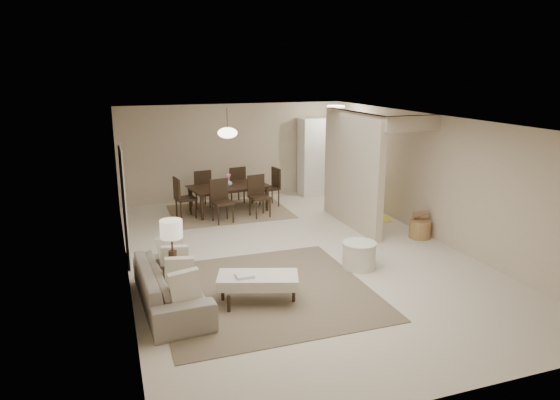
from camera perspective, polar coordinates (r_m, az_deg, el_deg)
name	(u,v)px	position (r m, az deg, el deg)	size (l,w,h in m)	color
floor	(294,253)	(9.44, 1.64, -6.11)	(9.00, 9.00, 0.00)	beige
ceiling	(295,120)	(8.87, 1.76, 9.17)	(9.00, 9.00, 0.00)	white
back_wall	(234,152)	(13.30, -5.23, 5.53)	(6.00, 6.00, 0.00)	#BDAC8F
left_wall	(123,203)	(8.51, -17.54, -0.30)	(9.00, 9.00, 0.00)	#BDAC8F
right_wall	(434,177)	(10.50, 17.21, 2.47)	(9.00, 9.00, 0.00)	#BDAC8F
partition	(352,170)	(10.91, 8.24, 3.43)	(0.15, 2.50, 2.50)	#BDAC8F
doorway	(124,207)	(9.15, -17.38, -0.76)	(0.04, 0.90, 2.04)	black
pantry_cabinet	(321,156)	(13.75, 4.73, 5.00)	(1.20, 0.55, 2.10)	white
flush_light	(336,107)	(12.71, 6.41, 10.57)	(0.44, 0.44, 0.05)	white
living_rug	(265,291)	(7.90, -1.74, -10.36)	(3.20, 3.20, 0.01)	brown
sofa	(171,286)	(7.52, -12.35, -9.53)	(0.83, 2.13, 0.62)	gray
ottoman_bench	(258,280)	(7.45, -2.54, -9.17)	(1.29, 0.89, 0.42)	beige
side_table	(175,288)	(7.55, -11.95, -9.76)	(0.49, 0.49, 0.54)	black
table_lamp	(171,234)	(7.25, -12.30, -3.76)	(0.32, 0.32, 0.76)	#462F1E
round_pouf	(359,255)	(8.81, 9.02, -6.26)	(0.59, 0.59, 0.46)	beige
wicker_basket	(420,229)	(10.62, 15.69, -3.23)	(0.43, 0.43, 0.37)	brown
dining_rug	(230,212)	(12.18, -5.78, -1.33)	(2.80, 2.10, 0.01)	#867053
dining_table	(229,199)	(12.10, -5.82, 0.12)	(1.84, 1.03, 0.65)	black
dining_chairs	(229,192)	(12.06, -5.84, 0.86)	(2.64, 2.08, 0.97)	black
vase	(229,182)	(12.00, -5.87, 2.00)	(0.16, 0.16, 0.17)	silver
yellow_mat	(371,219)	(11.71, 10.31, -2.16)	(0.88, 0.54, 0.01)	yellow
pendant_light	(228,133)	(11.80, -6.02, 7.64)	(0.46, 0.46, 0.71)	#462F1E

